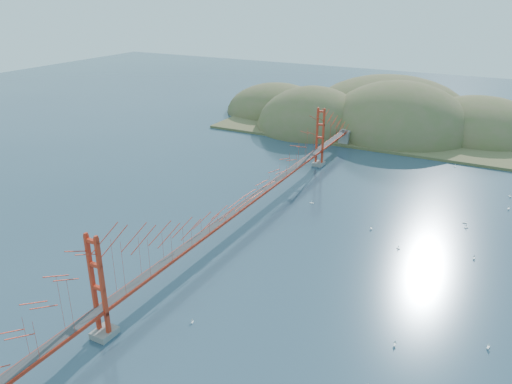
% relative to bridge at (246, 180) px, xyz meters
% --- Properties ---
extents(ground, '(320.00, 320.00, 0.00)m').
position_rel_bridge_xyz_m(ground, '(0.00, -0.18, -7.01)').
color(ground, '#294052').
rests_on(ground, ground).
extents(bridge, '(2.20, 94.40, 12.00)m').
position_rel_bridge_xyz_m(bridge, '(0.00, 0.00, 0.00)').
color(bridge, gray).
rests_on(bridge, ground).
extents(far_headlands, '(84.00, 58.00, 25.00)m').
position_rel_bridge_xyz_m(far_headlands, '(2.21, 68.33, -7.01)').
color(far_headlands, brown).
rests_on(far_headlands, ground).
extents(sailboat_16, '(0.52, 0.51, 0.58)m').
position_rel_bridge_xyz_m(sailboat_16, '(22.37, 2.53, -6.87)').
color(sailboat_16, white).
rests_on(sailboat_16, ground).
extents(sailboat_15, '(0.57, 0.57, 0.64)m').
position_rel_bridge_xyz_m(sailboat_15, '(34.91, 29.93, -6.86)').
color(sailboat_15, white).
rests_on(sailboat_15, ground).
extents(sailboat_1, '(0.62, 0.62, 0.69)m').
position_rel_bridge_xyz_m(sailboat_1, '(17.39, 6.75, -6.86)').
color(sailboat_1, white).
rests_on(sailboat_1, ground).
extents(sailboat_9, '(0.54, 0.61, 0.69)m').
position_rel_bridge_xyz_m(sailboat_9, '(34.97, 24.18, -6.86)').
color(sailboat_9, white).
rests_on(sailboat_9, ground).
extents(sailboat_3, '(0.63, 0.57, 0.72)m').
position_rel_bridge_xyz_m(sailboat_3, '(6.00, 11.38, -6.85)').
color(sailboat_3, white).
rests_on(sailboat_3, ground).
extents(sailboat_14, '(0.54, 0.61, 0.69)m').
position_rel_bridge_xyz_m(sailboat_14, '(35.07, -13.66, -6.86)').
color(sailboat_14, white).
rests_on(sailboat_14, ground).
extents(sailboat_12, '(0.54, 0.53, 0.61)m').
position_rel_bridge_xyz_m(sailboat_12, '(24.38, 41.82, -6.87)').
color(sailboat_12, white).
rests_on(sailboat_12, ground).
extents(sailboat_0, '(0.46, 0.55, 0.64)m').
position_rel_bridge_xyz_m(sailboat_0, '(26.75, -17.64, -6.86)').
color(sailboat_0, white).
rests_on(sailboat_0, ground).
extents(sailboat_10, '(0.46, 0.50, 0.56)m').
position_rel_bridge_xyz_m(sailboat_10, '(6.73, -24.14, -6.87)').
color(sailboat_10, white).
rests_on(sailboat_10, ground).
extents(sailboat_8, '(0.65, 0.65, 0.69)m').
position_rel_bridge_xyz_m(sailboat_8, '(29.77, 13.76, -6.86)').
color(sailboat_8, white).
rests_on(sailboat_8, ground).
extents(sailboat_7, '(0.61, 0.51, 0.71)m').
position_rel_bridge_xyz_m(sailboat_7, '(29.37, 15.36, -6.85)').
color(sailboat_7, white).
rests_on(sailboat_7, ground).
extents(sailboat_4, '(0.48, 0.54, 0.62)m').
position_rel_bridge_xyz_m(sailboat_4, '(31.85, 4.53, -6.87)').
color(sailboat_4, white).
rests_on(sailboat_4, ground).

